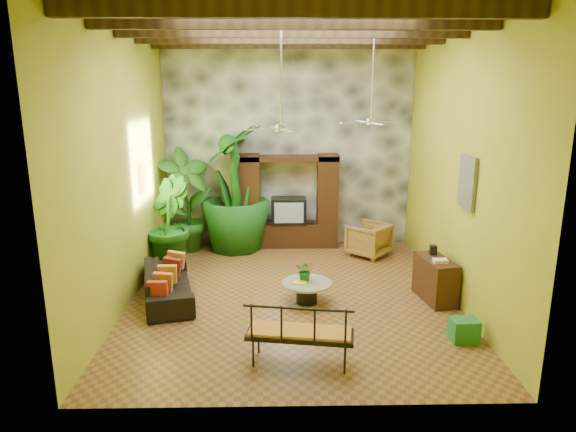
{
  "coord_description": "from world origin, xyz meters",
  "views": [
    {
      "loc": [
        -0.26,
        -9.13,
        3.88
      ],
      "look_at": [
        -0.08,
        0.2,
        1.52
      ],
      "focal_mm": 32.0,
      "sensor_mm": 36.0,
      "label": 1
    }
  ],
  "objects_px": {
    "tall_plant_b": "(167,224)",
    "tall_plant_c": "(235,189)",
    "sofa": "(168,284)",
    "green_bin": "(464,330)",
    "tall_plant_a": "(187,201)",
    "coffee_table": "(307,289)",
    "entertainment_center": "(289,208)",
    "ceiling_fan_back": "(371,111)",
    "iron_bench": "(300,331)",
    "wicker_armchair": "(369,240)",
    "ceiling_fan_front": "(281,116)",
    "side_console": "(435,279)"
  },
  "relations": [
    {
      "from": "tall_plant_b",
      "to": "tall_plant_c",
      "type": "relative_size",
      "value": 0.67
    },
    {
      "from": "tall_plant_c",
      "to": "iron_bench",
      "type": "relative_size",
      "value": 1.92
    },
    {
      "from": "tall_plant_b",
      "to": "tall_plant_c",
      "type": "bearing_deg",
      "value": 44.33
    },
    {
      "from": "tall_plant_b",
      "to": "green_bin",
      "type": "height_order",
      "value": "tall_plant_b"
    },
    {
      "from": "wicker_armchair",
      "to": "tall_plant_b",
      "type": "distance_m",
      "value": 4.62
    },
    {
      "from": "ceiling_fan_front",
      "to": "ceiling_fan_back",
      "type": "bearing_deg",
      "value": 41.63
    },
    {
      "from": "tall_plant_c",
      "to": "green_bin",
      "type": "xyz_separation_m",
      "value": [
        3.93,
        -4.76,
        -1.33
      ]
    },
    {
      "from": "wicker_armchair",
      "to": "tall_plant_b",
      "type": "relative_size",
      "value": 0.42
    },
    {
      "from": "ceiling_fan_back",
      "to": "sofa",
      "type": "relative_size",
      "value": 0.89
    },
    {
      "from": "tall_plant_b",
      "to": "iron_bench",
      "type": "bearing_deg",
      "value": -56.83
    },
    {
      "from": "entertainment_center",
      "to": "iron_bench",
      "type": "distance_m",
      "value": 5.69
    },
    {
      "from": "entertainment_center",
      "to": "tall_plant_c",
      "type": "xyz_separation_m",
      "value": [
        -1.3,
        -0.23,
        0.55
      ]
    },
    {
      "from": "ceiling_fan_front",
      "to": "green_bin",
      "type": "relative_size",
      "value": 4.47
    },
    {
      "from": "ceiling_fan_back",
      "to": "coffee_table",
      "type": "height_order",
      "value": "ceiling_fan_back"
    },
    {
      "from": "ceiling_fan_front",
      "to": "iron_bench",
      "type": "distance_m",
      "value": 3.58
    },
    {
      "from": "sofa",
      "to": "tall_plant_a",
      "type": "xyz_separation_m",
      "value": [
        -0.11,
        2.93,
        0.94
      ]
    },
    {
      "from": "tall_plant_a",
      "to": "tall_plant_b",
      "type": "distance_m",
      "value": 1.25
    },
    {
      "from": "tall_plant_a",
      "to": "coffee_table",
      "type": "distance_m",
      "value": 4.24
    },
    {
      "from": "sofa",
      "to": "iron_bench",
      "type": "xyz_separation_m",
      "value": [
        2.36,
        -2.4,
        0.23
      ]
    },
    {
      "from": "green_bin",
      "to": "coffee_table",
      "type": "bearing_deg",
      "value": 147.2
    },
    {
      "from": "sofa",
      "to": "wicker_armchair",
      "type": "height_order",
      "value": "wicker_armchair"
    },
    {
      "from": "ceiling_fan_front",
      "to": "entertainment_center",
      "type": "bearing_deg",
      "value": 86.76
    },
    {
      "from": "tall_plant_b",
      "to": "tall_plant_c",
      "type": "height_order",
      "value": "tall_plant_c"
    },
    {
      "from": "coffee_table",
      "to": "tall_plant_c",
      "type": "bearing_deg",
      "value": 115.74
    },
    {
      "from": "iron_bench",
      "to": "side_console",
      "type": "relative_size",
      "value": 1.57
    },
    {
      "from": "tall_plant_a",
      "to": "side_console",
      "type": "xyz_separation_m",
      "value": [
        5.08,
        -3.05,
        -0.85
      ]
    },
    {
      "from": "tall_plant_b",
      "to": "tall_plant_c",
      "type": "distance_m",
      "value": 1.96
    },
    {
      "from": "entertainment_center",
      "to": "tall_plant_b",
      "type": "xyz_separation_m",
      "value": [
        -2.65,
        -1.56,
        0.05
      ]
    },
    {
      "from": "iron_bench",
      "to": "entertainment_center",
      "type": "bearing_deg",
      "value": 99.39
    },
    {
      "from": "wicker_armchair",
      "to": "tall_plant_c",
      "type": "relative_size",
      "value": 0.28
    },
    {
      "from": "tall_plant_c",
      "to": "iron_bench",
      "type": "bearing_deg",
      "value": -76.18
    },
    {
      "from": "ceiling_fan_back",
      "to": "coffee_table",
      "type": "distance_m",
      "value": 3.74
    },
    {
      "from": "green_bin",
      "to": "sofa",
      "type": "bearing_deg",
      "value": 160.85
    },
    {
      "from": "entertainment_center",
      "to": "tall_plant_c",
      "type": "relative_size",
      "value": 0.79
    },
    {
      "from": "ceiling_fan_front",
      "to": "green_bin",
      "type": "distance_m",
      "value": 4.53
    },
    {
      "from": "tall_plant_a",
      "to": "green_bin",
      "type": "distance_m",
      "value": 6.96
    },
    {
      "from": "coffee_table",
      "to": "iron_bench",
      "type": "relative_size",
      "value": 0.58
    },
    {
      "from": "entertainment_center",
      "to": "coffee_table",
      "type": "xyz_separation_m",
      "value": [
        0.26,
        -3.46,
        -0.71
      ]
    },
    {
      "from": "tall_plant_a",
      "to": "green_bin",
      "type": "relative_size",
      "value": 6.01
    },
    {
      "from": "wicker_armchair",
      "to": "ceiling_fan_back",
      "type": "bearing_deg",
      "value": 29.35
    },
    {
      "from": "sofa",
      "to": "tall_plant_a",
      "type": "relative_size",
      "value": 0.84
    },
    {
      "from": "entertainment_center",
      "to": "coffee_table",
      "type": "bearing_deg",
      "value": -85.71
    },
    {
      "from": "entertainment_center",
      "to": "green_bin",
      "type": "bearing_deg",
      "value": -62.17
    },
    {
      "from": "sofa",
      "to": "coffee_table",
      "type": "xyz_separation_m",
      "value": [
        2.58,
        -0.19,
        -0.05
      ]
    },
    {
      "from": "tall_plant_c",
      "to": "side_console",
      "type": "xyz_separation_m",
      "value": [
        3.95,
        -3.16,
        -1.11
      ]
    },
    {
      "from": "wicker_armchair",
      "to": "green_bin",
      "type": "distance_m",
      "value": 4.29
    },
    {
      "from": "sofa",
      "to": "green_bin",
      "type": "height_order",
      "value": "sofa"
    },
    {
      "from": "tall_plant_b",
      "to": "coffee_table",
      "type": "height_order",
      "value": "tall_plant_b"
    },
    {
      "from": "sofa",
      "to": "coffee_table",
      "type": "bearing_deg",
      "value": -108.38
    },
    {
      "from": "iron_bench",
      "to": "tall_plant_a",
      "type": "bearing_deg",
      "value": 123.86
    }
  ]
}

